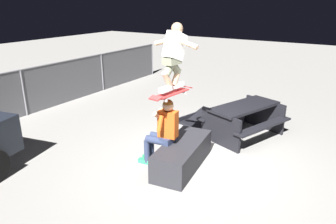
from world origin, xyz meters
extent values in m
plane|color=gray|center=(0.00, 0.00, 0.00)|extent=(40.00, 40.00, 0.00)
cube|color=#28282D|center=(-0.17, 0.15, 0.24)|extent=(1.67, 0.83, 0.49)
cube|color=#2D3856|center=(-0.29, 0.39, 0.55)|extent=(0.32, 0.20, 0.12)
cube|color=#D15119|center=(-0.29, 0.39, 0.86)|extent=(0.24, 0.36, 0.50)
sphere|color=tan|center=(-0.29, 0.39, 1.21)|extent=(0.20, 0.20, 0.20)
sphere|color=brown|center=(-0.29, 0.39, 1.23)|extent=(0.19, 0.19, 0.19)
cylinder|color=#D15119|center=(-0.50, 0.42, 0.93)|extent=(0.20, 0.11, 0.29)
cylinder|color=tan|center=(-0.43, 0.53, 1.03)|extent=(0.24, 0.10, 0.19)
cylinder|color=#D15119|center=(-0.10, 0.48, 0.93)|extent=(0.20, 0.11, 0.29)
cylinder|color=tan|center=(-0.20, 0.57, 1.03)|extent=(0.24, 0.10, 0.19)
cylinder|color=#2D3856|center=(-0.41, 0.58, 0.53)|extent=(0.19, 0.42, 0.14)
cylinder|color=#2D3856|center=(-0.44, 0.78, 0.26)|extent=(0.11, 0.11, 0.45)
cube|color=#2D9E66|center=(-0.44, 0.82, 0.04)|extent=(0.13, 0.27, 0.08)
cylinder|color=#2D3856|center=(-0.23, 0.60, 0.53)|extent=(0.19, 0.42, 0.14)
cylinder|color=#2D3856|center=(-0.26, 0.80, 0.26)|extent=(0.11, 0.11, 0.45)
cube|color=#2D9E66|center=(-0.27, 0.85, 0.04)|extent=(0.13, 0.27, 0.08)
cube|color=#B72D2D|center=(-0.27, 0.32, 1.44)|extent=(0.82, 0.27, 0.03)
cube|color=#B72D2D|center=(0.17, 0.28, 1.46)|extent=(0.14, 0.21, 0.06)
cube|color=#B72D2D|center=(-0.72, 0.37, 1.46)|extent=(0.14, 0.21, 0.06)
cube|color=#99999E|center=(0.00, 0.30, 1.42)|extent=(0.08, 0.16, 0.03)
cylinder|color=white|center=(0.01, 0.39, 1.39)|extent=(0.06, 0.03, 0.05)
cylinder|color=white|center=(0.00, 0.21, 1.39)|extent=(0.06, 0.03, 0.05)
cube|color=#99999E|center=(-0.55, 0.35, 1.42)|extent=(0.08, 0.16, 0.03)
cylinder|color=white|center=(-0.54, 0.44, 1.39)|extent=(0.06, 0.03, 0.05)
cylinder|color=white|center=(-0.56, 0.26, 1.39)|extent=(0.06, 0.03, 0.05)
cube|color=white|center=(-0.09, 0.31, 1.55)|extent=(0.27, 0.12, 0.08)
cube|color=white|center=(-0.45, 0.34, 1.55)|extent=(0.27, 0.12, 0.08)
cylinder|color=tan|center=(-0.15, 0.31, 1.71)|extent=(0.24, 0.12, 0.31)
cylinder|color=slate|center=(-0.22, 0.32, 1.91)|extent=(0.34, 0.16, 0.33)
cylinder|color=tan|center=(-0.40, 0.34, 1.71)|extent=(0.24, 0.12, 0.31)
cylinder|color=slate|center=(-0.33, 0.33, 1.91)|extent=(0.34, 0.16, 0.33)
cube|color=slate|center=(-0.27, 0.32, 2.01)|extent=(0.32, 0.23, 0.12)
cube|color=silver|center=(-0.19, 0.32, 2.25)|extent=(0.47, 0.26, 0.52)
sphere|color=tan|center=(-0.13, 0.31, 2.53)|extent=(0.20, 0.20, 0.20)
cylinder|color=tan|center=(-0.15, 0.53, 2.31)|extent=(0.12, 0.45, 0.19)
cylinder|color=tan|center=(-0.20, 0.10, 2.31)|extent=(0.12, 0.45, 0.19)
cube|color=black|center=(2.06, 0.84, 0.03)|extent=(1.16, 1.00, 0.06)
cube|color=black|center=(2.06, 0.84, 0.09)|extent=(1.13, 0.99, 0.34)
cube|color=black|center=(2.06, 1.20, 0.08)|extent=(0.87, 0.28, 0.16)
cube|color=black|center=(2.06, 0.47, 0.08)|extent=(0.87, 0.28, 0.16)
cube|color=black|center=(1.82, -0.32, 0.72)|extent=(1.84, 1.24, 0.06)
cube|color=black|center=(2.01, 0.19, 0.42)|extent=(1.68, 0.81, 0.04)
cube|color=black|center=(1.63, -0.84, 0.42)|extent=(1.68, 0.81, 0.04)
cube|color=black|center=(2.54, -0.59, 0.36)|extent=(0.43, 1.05, 0.72)
cube|color=black|center=(1.10, -0.06, 0.36)|extent=(0.43, 1.05, 0.72)
cylinder|color=slate|center=(0.00, 5.15, 0.63)|extent=(0.05, 0.05, 1.26)
cylinder|color=slate|center=(3.00, 5.15, 0.63)|extent=(0.05, 0.05, 1.26)
cylinder|color=slate|center=(6.00, 5.15, 0.63)|extent=(0.05, 0.05, 1.26)
cylinder|color=slate|center=(0.00, 5.15, 1.26)|extent=(12.00, 0.04, 0.04)
cube|color=#59595E|center=(0.00, 5.15, 0.63)|extent=(12.00, 0.01, 1.26)
camera|label=1|loc=(-4.77, -2.43, 2.98)|focal=33.55mm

